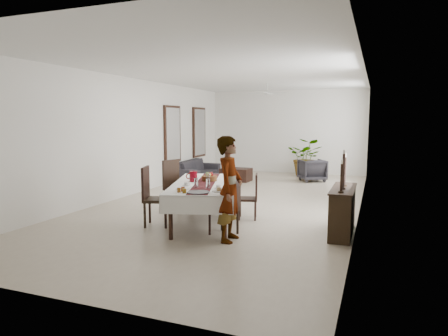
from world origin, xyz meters
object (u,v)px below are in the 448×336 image
sideboard_body (343,212)px  red_pitcher (193,176)px  woman (229,189)px  sofa (198,170)px  dining_table_top (205,185)px

sideboard_body → red_pitcher: bearing=-179.3°
woman → sofa: woman is taller
red_pitcher → sofa: 5.69m
sideboard_body → sofa: (-5.24, 5.14, -0.08)m
dining_table_top → woman: woman is taller
dining_table_top → red_pitcher: red_pitcher is taller
dining_table_top → sofa: bearing=99.1°
dining_table_top → sideboard_body: sideboard_body is taller
dining_table_top → red_pitcher: (-0.30, 0.07, 0.14)m
sideboard_body → sofa: sideboard_body is taller
woman → dining_table_top: bearing=38.1°
woman → sideboard_body: 2.14m
sideboard_body → sofa: size_ratio=0.60×
red_pitcher → woman: bearing=-41.9°
sofa → sideboard_body: bearing=-137.1°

